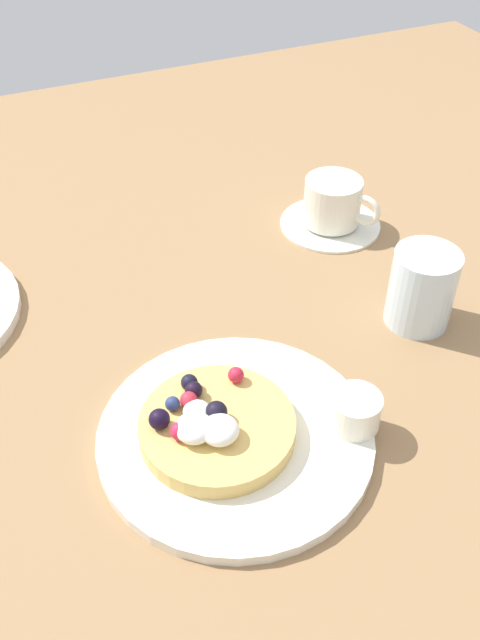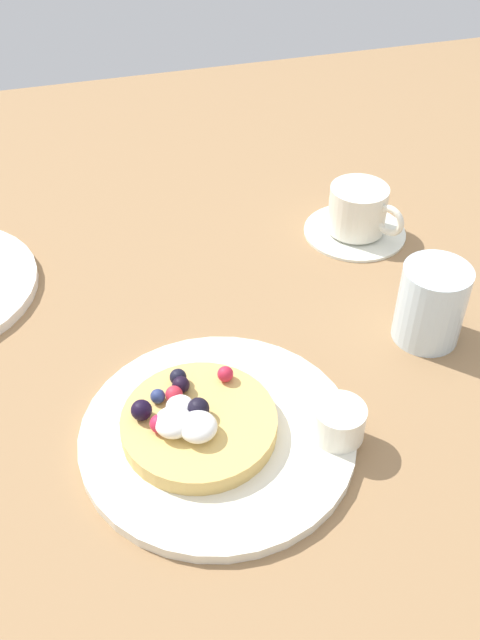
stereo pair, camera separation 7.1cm
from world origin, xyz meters
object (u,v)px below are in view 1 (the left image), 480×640
at_px(syrup_ramekin, 355,411).
at_px(coffee_cup, 334,201).
at_px(pancake_plate, 235,436).
at_px(coffee_saucer, 330,223).
at_px(water_glass, 422,288).

xyz_separation_m(syrup_ramekin, coffee_cup, (0.15, 0.31, 0.01)).
relative_size(pancake_plate, syrup_ramekin, 5.37).
distance_m(coffee_saucer, coffee_cup, 0.03).
relative_size(pancake_plate, water_glass, 2.89).
distance_m(coffee_saucer, water_glass, 0.21).
bearing_deg(coffee_saucer, syrup_ramekin, -115.93).
relative_size(coffee_saucer, coffee_cup, 1.36).
bearing_deg(water_glass, pancake_plate, -163.21).
bearing_deg(pancake_plate, syrup_ramekin, -18.48).
bearing_deg(syrup_ramekin, water_glass, 36.96).
bearing_deg(water_glass, coffee_saucer, 88.45).
distance_m(pancake_plate, water_glass, 0.26).
height_order(coffee_saucer, coffee_cup, coffee_cup).
bearing_deg(pancake_plate, coffee_saucer, 47.36).
bearing_deg(coffee_cup, syrup_ramekin, -116.18).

